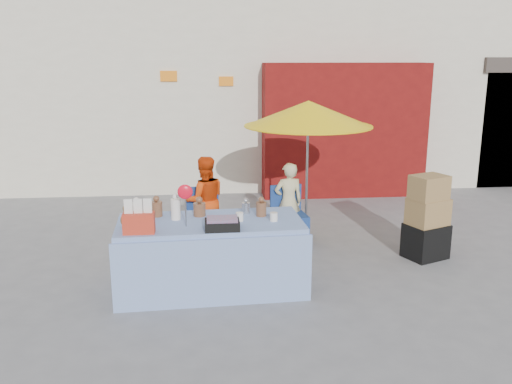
{
  "coord_description": "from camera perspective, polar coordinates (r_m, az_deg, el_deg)",
  "views": [
    {
      "loc": [
        -0.51,
        -6.21,
        2.72
      ],
      "look_at": [
        0.12,
        0.6,
        1.0
      ],
      "focal_mm": 38.0,
      "sensor_mm": 36.0,
      "label": 1
    }
  ],
  "objects": [
    {
      "name": "umbrella",
      "position": [
        8.08,
        5.53,
        8.16
      ],
      "size": [
        1.9,
        1.9,
        2.09
      ],
      "color": "gray",
      "rests_on": "ground"
    },
    {
      "name": "market_table",
      "position": [
        6.5,
        -4.85,
        -6.53
      ],
      "size": [
        2.26,
        1.14,
        1.34
      ],
      "rotation": [
        0.0,
        0.0,
        0.05
      ],
      "color": "#8096CD",
      "rests_on": "ground"
    },
    {
      "name": "ground",
      "position": [
        6.8,
        -0.56,
        -9.46
      ],
      "size": [
        80.0,
        80.0,
        0.0
      ],
      "primitive_type": "plane",
      "color": "slate",
      "rests_on": "ground"
    },
    {
      "name": "backdrop",
      "position": [
        13.77,
        -1.06,
        15.69
      ],
      "size": [
        14.0,
        8.0,
        7.8
      ],
      "color": "silver",
      "rests_on": "ground"
    },
    {
      "name": "vendor_beige",
      "position": [
        8.12,
        3.43,
        -1.05
      ],
      "size": [
        0.47,
        0.35,
        1.2
      ],
      "primitive_type": "imported",
      "rotation": [
        0.0,
        0.0,
        3.29
      ],
      "color": "beige",
      "rests_on": "ground"
    },
    {
      "name": "tarp_bundle",
      "position": [
        6.77,
        -9.72,
        -8.61
      ],
      "size": [
        0.58,
        0.47,
        0.26
      ],
      "primitive_type": "ellipsoid",
      "rotation": [
        0.0,
        0.0,
        0.04
      ],
      "color": "yellow",
      "rests_on": "ground"
    },
    {
      "name": "vendor_orange",
      "position": [
        8.02,
        -5.43,
        -0.87
      ],
      "size": [
        0.7,
        0.59,
        1.31
      ],
      "primitive_type": "imported",
      "rotation": [
        0.0,
        0.0,
        3.29
      ],
      "color": "#E2400B",
      "rests_on": "ground"
    },
    {
      "name": "chair_left",
      "position": [
        8.0,
        -5.38,
        -3.89
      ],
      "size": [
        0.54,
        0.54,
        0.85
      ],
      "rotation": [
        0.0,
        0.0,
        0.15
      ],
      "color": "navy",
      "rests_on": "ground"
    },
    {
      "name": "chair_right",
      "position": [
        8.09,
        3.52,
        -3.65
      ],
      "size": [
        0.54,
        0.54,
        0.85
      ],
      "rotation": [
        0.0,
        0.0,
        0.15
      ],
      "color": "navy",
      "rests_on": "ground"
    },
    {
      "name": "box_stack",
      "position": [
        7.77,
        17.56,
        -2.85
      ],
      "size": [
        0.65,
        0.6,
        1.17
      ],
      "rotation": [
        0.0,
        0.0,
        0.4
      ],
      "color": "black",
      "rests_on": "ground"
    }
  ]
}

